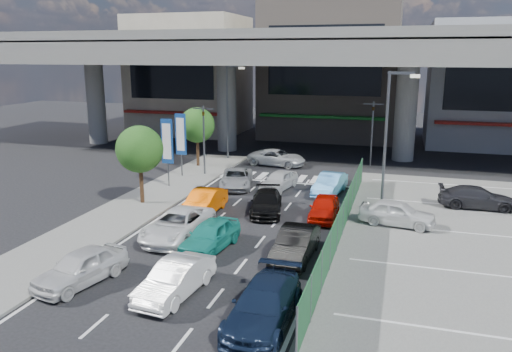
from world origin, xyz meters
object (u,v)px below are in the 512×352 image
(van_white_back_left, at_px, (81,267))
(sedan_white_mid_left, at_px, (178,225))
(hatch_black_mid_right, at_px, (296,244))
(taxi_orange_right, at_px, (324,208))
(hatch_white_back_mid, at_px, (176,279))
(taxi_orange_left, at_px, (204,202))
(sedan_white_front_mid, at_px, (279,180))
(taxi_teal_mid, at_px, (210,235))
(wagon_silver_front_left, at_px, (236,178))
(street_lamp_right, at_px, (389,132))
(crossing_wagon_silver, at_px, (277,158))
(parked_sedan_dgrey, at_px, (477,197))
(minivan_navy_back, at_px, (264,305))
(traffic_cone, at_px, (389,213))
(kei_truck_front_right, at_px, (330,184))
(street_lamp_left, at_px, (229,104))
(traffic_light_left, at_px, (204,123))
(sedan_black_mid, at_px, (266,203))
(signboard_far, at_px, (181,136))
(traffic_light_right, at_px, (373,117))
(tree_near, at_px, (140,149))
(parked_sedan_white, at_px, (397,213))
(tree_far, at_px, (197,125))
(signboard_near, at_px, (167,143))

(van_white_back_left, xyz_separation_m, sedan_white_mid_left, (1.49, 5.70, 0.00))
(hatch_black_mid_right, height_order, taxi_orange_right, hatch_black_mid_right)
(hatch_white_back_mid, height_order, taxi_orange_left, taxi_orange_left)
(hatch_white_back_mid, distance_m, sedan_white_front_mid, 15.90)
(taxi_teal_mid, height_order, wagon_silver_front_left, taxi_teal_mid)
(sedan_white_mid_left, distance_m, taxi_orange_right, 8.19)
(street_lamp_right, relative_size, taxi_orange_right, 2.12)
(taxi_orange_right, xyz_separation_m, crossing_wagon_silver, (-5.85, 12.43, 0.01))
(taxi_orange_left, distance_m, parked_sedan_dgrey, 15.99)
(minivan_navy_back, relative_size, traffic_cone, 6.53)
(crossing_wagon_silver, bearing_deg, kei_truck_front_right, -136.60)
(street_lamp_left, relative_size, parked_sedan_dgrey, 1.84)
(taxi_teal_mid, distance_m, hatch_black_mid_right, 4.04)
(traffic_light_left, height_order, street_lamp_left, street_lamp_left)
(taxi_orange_left, height_order, sedan_black_mid, taxi_orange_left)
(traffic_light_left, xyz_separation_m, hatch_white_back_mid, (6.27, -18.18, -3.27))
(traffic_light_left, bearing_deg, van_white_back_left, -83.04)
(traffic_light_left, distance_m, crossing_wagon_silver, 7.29)
(signboard_far, distance_m, sedan_white_mid_left, 12.91)
(street_lamp_left, xyz_separation_m, hatch_black_mid_right, (9.99, -19.49, -4.08))
(traffic_light_left, bearing_deg, taxi_orange_right, -36.68)
(street_lamp_right, bearing_deg, crossing_wagon_silver, 129.78)
(van_white_back_left, relative_size, sedan_white_front_mid, 1.10)
(taxi_teal_mid, bearing_deg, signboard_far, 125.84)
(wagon_silver_front_left, bearing_deg, taxi_orange_left, -102.76)
(minivan_navy_back, bearing_deg, street_lamp_left, 112.33)
(taxi_teal_mid, xyz_separation_m, taxi_orange_left, (-2.31, 4.86, 0.00))
(sedan_black_mid, height_order, wagon_silver_front_left, wagon_silver_front_left)
(kei_truck_front_right, bearing_deg, street_lamp_left, 146.63)
(taxi_teal_mid, bearing_deg, hatch_black_mid_right, 7.01)
(traffic_light_right, distance_m, signboard_far, 15.38)
(signboard_far, distance_m, sedan_black_mid, 10.79)
(parked_sedan_dgrey, bearing_deg, tree_near, 102.40)
(parked_sedan_white, bearing_deg, parked_sedan_dgrey, -36.29)
(street_lamp_left, distance_m, signboard_far, 7.32)
(street_lamp_left, height_order, tree_far, street_lamp_left)
(street_lamp_right, relative_size, van_white_back_left, 1.98)
(traffic_light_right, relative_size, hatch_black_mid_right, 1.24)
(street_lamp_right, xyz_separation_m, street_lamp_left, (-13.50, 12.00, 0.00))
(sedan_white_mid_left, distance_m, taxi_teal_mid, 2.31)
(street_lamp_left, height_order, traffic_cone, street_lamp_left)
(signboard_far, relative_size, parked_sedan_dgrey, 1.08)
(traffic_light_left, relative_size, sedan_black_mid, 1.24)
(hatch_white_back_mid, height_order, sedan_white_mid_left, sedan_white_mid_left)
(traffic_light_left, distance_m, taxi_orange_left, 9.94)
(street_lamp_right, distance_m, signboard_far, 15.69)
(traffic_light_left, xyz_separation_m, sedan_black_mid, (6.87, -7.50, -3.33))
(traffic_light_right, height_order, sedan_white_mid_left, traffic_light_right)
(signboard_near, distance_m, minivan_navy_back, 18.90)
(hatch_black_mid_right, bearing_deg, parked_sedan_white, 55.48)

